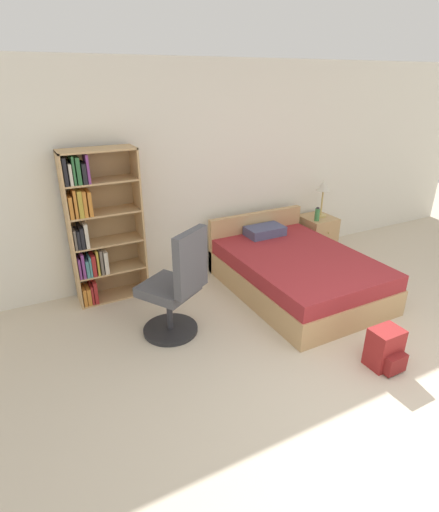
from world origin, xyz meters
TOP-DOWN VIEW (x-y plane):
  - ground_plane at (0.00, 0.00)m, footprint 14.00×14.00m
  - wall_back at (0.00, 3.23)m, footprint 9.00×0.06m
  - bookshelf at (-1.61, 2.98)m, footprint 0.79×0.33m
  - bed at (0.48, 2.12)m, footprint 1.41×1.96m
  - office_chair at (-1.12, 1.89)m, footprint 0.69×0.72m
  - nightstand at (1.49, 2.91)m, footprint 0.44×0.49m
  - table_lamp at (1.54, 2.93)m, footprint 0.20×0.20m
  - water_bottle at (1.36, 2.79)m, footprint 0.07×0.07m
  - backpack_red at (0.32, 0.59)m, footprint 0.28×0.28m

SIDE VIEW (x-z plane):
  - ground_plane at x=0.00m, z-range 0.00..0.00m
  - backpack_red at x=0.32m, z-range -0.01..0.36m
  - bed at x=0.48m, z-range -0.12..0.61m
  - nightstand at x=1.49m, z-range 0.00..0.54m
  - office_chair at x=-1.12m, z-range -0.06..1.09m
  - water_bottle at x=1.36m, z-range 0.54..0.73m
  - bookshelf at x=-1.61m, z-range 0.01..1.73m
  - table_lamp at x=1.54m, z-range 0.69..1.21m
  - wall_back at x=0.00m, z-range 0.00..2.60m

